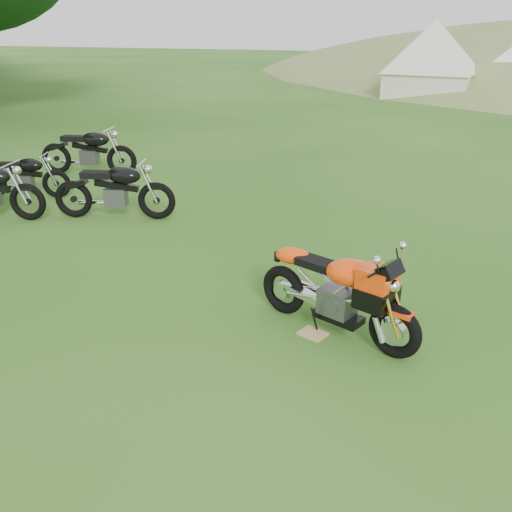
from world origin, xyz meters
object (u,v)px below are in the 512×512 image
(sport_motorcycle, at_px, (337,285))
(vintage_moto_b, at_px, (114,188))
(vintage_moto_d, at_px, (88,150))
(tent_left, at_px, (432,61))
(vintage_moto_c, at_px, (23,175))
(plywood_board, at_px, (313,333))

(sport_motorcycle, distance_m, vintage_moto_b, 4.89)
(vintage_moto_b, distance_m, vintage_moto_d, 3.12)
(vintage_moto_b, xyz_separation_m, tent_left, (4.06, 18.53, 0.95))
(vintage_moto_b, relative_size, vintage_moto_d, 0.96)
(sport_motorcycle, distance_m, vintage_moto_c, 7.07)
(vintage_moto_b, bearing_deg, vintage_moto_d, 116.75)
(vintage_moto_c, relative_size, vintage_moto_d, 0.81)
(sport_motorcycle, bearing_deg, plywood_board, -126.87)
(sport_motorcycle, xyz_separation_m, vintage_moto_c, (-6.37, 3.06, -0.12))
(tent_left, bearing_deg, plywood_board, -82.20)
(vintage_moto_b, bearing_deg, tent_left, 63.08)
(plywood_board, bearing_deg, sport_motorcycle, 30.02)
(vintage_moto_b, xyz_separation_m, vintage_moto_d, (-2.06, 2.34, 0.02))
(vintage_moto_d, bearing_deg, vintage_moto_c, -104.71)
(plywood_board, relative_size, vintage_moto_c, 0.17)
(plywood_board, distance_m, tent_left, 21.26)
(vintage_moto_c, height_order, tent_left, tent_left)
(vintage_moto_c, xyz_separation_m, vintage_moto_d, (0.15, 1.84, 0.10))
(vintage_moto_b, distance_m, vintage_moto_c, 2.27)
(sport_motorcycle, height_order, vintage_moto_b, sport_motorcycle)
(vintage_moto_b, height_order, tent_left, tent_left)
(plywood_board, relative_size, vintage_moto_b, 0.14)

